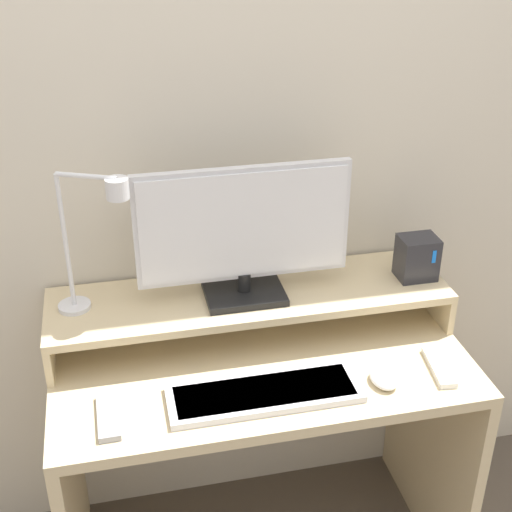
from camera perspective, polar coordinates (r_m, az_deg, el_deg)
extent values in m
cube|color=beige|center=(1.91, -1.68, 10.37)|extent=(6.00, 0.05, 2.50)
cube|color=beige|center=(1.89, 0.40, -8.61)|extent=(1.08, 0.56, 0.03)
cube|color=beige|center=(2.10, -14.50, -18.09)|extent=(0.03, 0.56, 0.69)
cube|color=beige|center=(2.27, 13.84, -13.92)|extent=(0.03, 0.56, 0.69)
cube|color=beige|center=(1.94, -16.14, -6.40)|extent=(0.02, 0.29, 0.10)
cube|color=beige|center=(2.12, 13.74, -2.90)|extent=(0.02, 0.29, 0.10)
cube|color=beige|center=(1.93, -0.50, -3.21)|extent=(1.08, 0.29, 0.02)
cube|color=black|center=(1.90, -0.95, -2.96)|extent=(0.21, 0.16, 0.02)
cylinder|color=black|center=(1.89, -0.96, -2.06)|extent=(0.04, 0.04, 0.05)
cube|color=silver|center=(1.81, -1.03, 2.59)|extent=(0.56, 0.02, 0.31)
cube|color=silver|center=(1.80, -0.96, 2.45)|extent=(0.53, 0.01, 0.28)
cylinder|color=silver|center=(1.91, -14.31, -3.90)|extent=(0.08, 0.08, 0.01)
cylinder|color=silver|center=(1.82, -14.99, 1.08)|extent=(0.01, 0.01, 0.36)
cylinder|color=silver|center=(1.72, -13.46, 6.23)|extent=(0.14, 0.07, 0.01)
cylinder|color=silver|center=(1.70, -11.04, 5.32)|extent=(0.06, 0.06, 0.05)
cube|color=#28282D|center=(2.02, 12.75, -0.12)|extent=(0.10, 0.08, 0.12)
cube|color=#1972F2|center=(1.98, 14.07, -0.06)|extent=(0.01, 0.00, 0.04)
cube|color=silver|center=(1.75, 0.68, -10.93)|extent=(0.47, 0.15, 0.02)
cube|color=#AFAFB3|center=(1.75, 0.68, -10.80)|extent=(0.43, 0.12, 0.01)
ellipsoid|color=white|center=(1.82, 10.19, -9.59)|extent=(0.07, 0.09, 0.03)
cube|color=#99999E|center=(1.73, -11.74, -12.46)|extent=(0.05, 0.16, 0.02)
cube|color=white|center=(1.90, 14.44, -8.59)|extent=(0.07, 0.17, 0.02)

